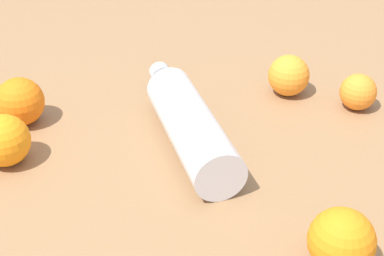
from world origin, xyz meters
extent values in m
plane|color=olive|center=(0.00, 0.00, 0.00)|extent=(2.40, 2.40, 0.00)
cylinder|color=silver|center=(0.03, -0.03, 0.04)|extent=(0.14, 0.27, 0.07)
cone|color=silver|center=(-0.01, 0.11, 0.04)|extent=(0.08, 0.06, 0.07)
cylinder|color=#B2B7BF|center=(-0.01, 0.14, 0.04)|extent=(0.04, 0.03, 0.04)
sphere|color=orange|center=(0.31, 0.08, 0.03)|extent=(0.06, 0.06, 0.06)
sphere|color=orange|center=(-0.23, -0.06, 0.04)|extent=(0.08, 0.08, 0.08)
sphere|color=orange|center=(-0.23, 0.05, 0.04)|extent=(0.08, 0.08, 0.08)
sphere|color=orange|center=(0.19, -0.28, 0.04)|extent=(0.08, 0.08, 0.08)
sphere|color=orange|center=(0.21, 0.13, 0.04)|extent=(0.07, 0.07, 0.07)
camera|label=1|loc=(0.01, -0.76, 0.50)|focal=54.82mm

